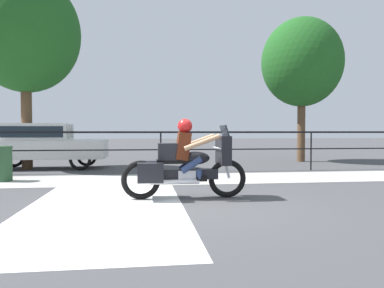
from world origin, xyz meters
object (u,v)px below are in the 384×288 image
parked_car (43,143)px  tree_behind_car (25,34)px  trash_bin (3,164)px  tree_behind_sign (302,63)px  motorcycle (184,163)px

parked_car → tree_behind_car: tree_behind_car is taller
parked_car → trash_bin: bearing=-88.9°
tree_behind_sign → trash_bin: bearing=-153.8°
trash_bin → parked_car: bearing=87.4°
tree_behind_car → motorcycle: bearing=-53.0°
trash_bin → tree_behind_car: 5.38m
tree_behind_sign → tree_behind_car: bearing=-170.4°
trash_bin → tree_behind_sign: bearing=26.2°
parked_car → tree_behind_sign: bearing=13.4°
motorcycle → parked_car: size_ratio=0.59×
trash_bin → tree_behind_sign: size_ratio=0.15×
motorcycle → tree_behind_car: size_ratio=0.37×
motorcycle → tree_behind_sign: 10.80m
parked_car → tree_behind_car: size_ratio=0.62×
motorcycle → tree_behind_sign: bearing=58.1°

